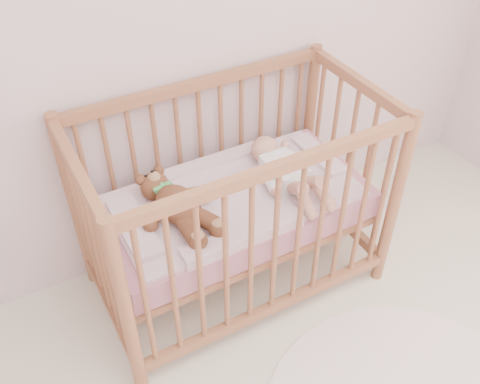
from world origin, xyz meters
TOP-DOWN VIEW (x-y plane):
  - wall_back at (0.00, 2.00)m, footprint 4.00×0.02m
  - crib at (0.16, 1.60)m, footprint 1.36×0.76m
  - mattress at (0.16, 1.60)m, footprint 1.22×0.62m
  - blanket at (0.16, 1.60)m, footprint 1.10×0.58m
  - baby at (0.42, 1.58)m, footprint 0.29×0.59m
  - teddy_bear at (-0.12, 1.58)m, footprint 0.47×0.58m

SIDE VIEW (x-z plane):
  - mattress at x=0.16m, z-range 0.42..0.55m
  - crib at x=0.16m, z-range 0.00..1.00m
  - blanket at x=0.16m, z-range 0.53..0.59m
  - baby at x=0.42m, z-range 0.56..0.71m
  - teddy_bear at x=-0.12m, z-range 0.57..0.72m
  - wall_back at x=0.00m, z-range 0.00..2.70m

